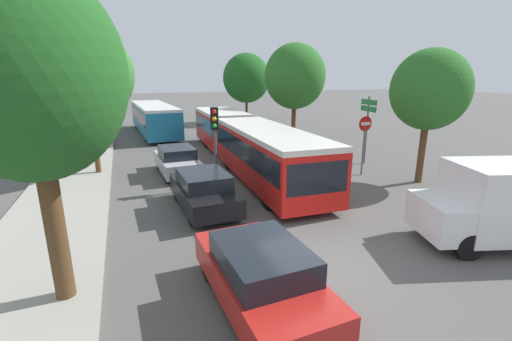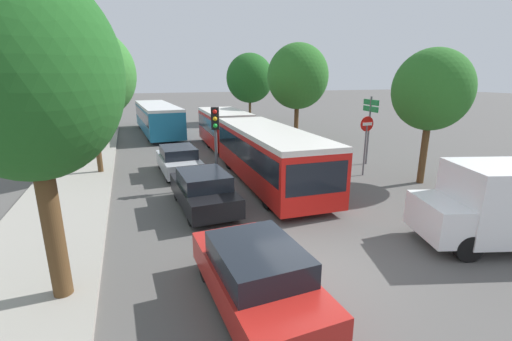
{
  "view_description": "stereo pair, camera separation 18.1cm",
  "coord_description": "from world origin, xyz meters",
  "px_view_note": "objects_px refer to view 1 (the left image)",
  "views": [
    {
      "loc": [
        -4.25,
        -6.51,
        4.58
      ],
      "look_at": [
        0.2,
        4.97,
        1.2
      ],
      "focal_mm": 24.0,
      "sensor_mm": 36.0,
      "label": 1
    },
    {
      "loc": [
        -4.08,
        -6.57,
        4.58
      ],
      "look_at": [
        0.2,
        4.97,
        1.2
      ],
      "focal_mm": 24.0,
      "sensor_mm": 36.0,
      "label": 2
    }
  ],
  "objects_px": {
    "tree_left_mid": "(86,74)",
    "tree_right_far": "(246,79)",
    "queued_car_black": "(204,190)",
    "tree_right_mid": "(295,78)",
    "tree_left_far": "(92,89)",
    "traffic_light": "(215,130)",
    "tree_left_distant": "(95,77)",
    "tree_right_near": "(430,90)",
    "queued_car_red": "(261,275)",
    "direction_sign_post": "(368,117)",
    "no_entry_sign": "(364,136)",
    "queued_car_silver": "(177,160)",
    "tree_left_near": "(28,81)",
    "city_bus_rear": "(154,117)",
    "articulated_bus": "(244,139)"
  },
  "relations": [
    {
      "from": "queued_car_red",
      "to": "direction_sign_post",
      "type": "relative_size",
      "value": 1.13
    },
    {
      "from": "queued_car_black",
      "to": "tree_right_mid",
      "type": "xyz_separation_m",
      "value": [
        9.54,
        11.62,
        3.78
      ]
    },
    {
      "from": "queued_car_silver",
      "to": "tree_right_mid",
      "type": "relative_size",
      "value": 0.57
    },
    {
      "from": "queued_car_red",
      "to": "traffic_light",
      "type": "bearing_deg",
      "value": -10.52
    },
    {
      "from": "queued_car_red",
      "to": "tree_right_near",
      "type": "bearing_deg",
      "value": -63.19
    },
    {
      "from": "traffic_light",
      "to": "tree_right_far",
      "type": "distance_m",
      "value": 21.9
    },
    {
      "from": "no_entry_sign",
      "to": "articulated_bus",
      "type": "bearing_deg",
      "value": -130.82
    },
    {
      "from": "city_bus_rear",
      "to": "queued_car_red",
      "type": "height_order",
      "value": "city_bus_rear"
    },
    {
      "from": "direction_sign_post",
      "to": "tree_left_mid",
      "type": "xyz_separation_m",
      "value": [
        -13.42,
        2.76,
        2.15
      ]
    },
    {
      "from": "queued_car_silver",
      "to": "tree_left_near",
      "type": "height_order",
      "value": "tree_left_near"
    },
    {
      "from": "city_bus_rear",
      "to": "queued_car_black",
      "type": "height_order",
      "value": "city_bus_rear"
    },
    {
      "from": "queued_car_black",
      "to": "no_entry_sign",
      "type": "xyz_separation_m",
      "value": [
        8.1,
        1.66,
        1.18
      ]
    },
    {
      "from": "tree_left_mid",
      "to": "tree_left_distant",
      "type": "relative_size",
      "value": 0.94
    },
    {
      "from": "tree_right_near",
      "to": "no_entry_sign",
      "type": "bearing_deg",
      "value": 131.03
    },
    {
      "from": "queued_car_silver",
      "to": "tree_left_near",
      "type": "bearing_deg",
      "value": 155.53
    },
    {
      "from": "tree_left_mid",
      "to": "tree_right_mid",
      "type": "height_order",
      "value": "tree_right_mid"
    },
    {
      "from": "queued_car_black",
      "to": "traffic_light",
      "type": "relative_size",
      "value": 1.19
    },
    {
      "from": "tree_right_mid",
      "to": "tree_right_far",
      "type": "bearing_deg",
      "value": 89.87
    },
    {
      "from": "queued_car_silver",
      "to": "tree_left_near",
      "type": "xyz_separation_m",
      "value": [
        -3.73,
        -9.09,
        3.82
      ]
    },
    {
      "from": "tree_left_far",
      "to": "tree_right_far",
      "type": "xyz_separation_m",
      "value": [
        13.72,
        8.29,
        0.5
      ]
    },
    {
      "from": "queued_car_silver",
      "to": "traffic_light",
      "type": "height_order",
      "value": "traffic_light"
    },
    {
      "from": "city_bus_rear",
      "to": "tree_left_far",
      "type": "distance_m",
      "value": 6.24
    },
    {
      "from": "traffic_light",
      "to": "no_entry_sign",
      "type": "relative_size",
      "value": 1.21
    },
    {
      "from": "tree_right_near",
      "to": "city_bus_rear",
      "type": "bearing_deg",
      "value": 118.18
    },
    {
      "from": "traffic_light",
      "to": "tree_left_far",
      "type": "height_order",
      "value": "tree_left_far"
    },
    {
      "from": "tree_right_mid",
      "to": "tree_right_far",
      "type": "relative_size",
      "value": 1.01
    },
    {
      "from": "tree_left_mid",
      "to": "tree_left_distant",
      "type": "distance_m",
      "value": 16.05
    },
    {
      "from": "no_entry_sign",
      "to": "tree_left_distant",
      "type": "height_order",
      "value": "tree_left_distant"
    },
    {
      "from": "articulated_bus",
      "to": "queued_car_red",
      "type": "xyz_separation_m",
      "value": [
        -3.61,
        -11.35,
        -0.69
      ]
    },
    {
      "from": "articulated_bus",
      "to": "tree_left_distant",
      "type": "xyz_separation_m",
      "value": [
        -7.8,
        16.62,
        3.17
      ]
    },
    {
      "from": "tree_left_mid",
      "to": "tree_left_distant",
      "type": "bearing_deg",
      "value": 92.02
    },
    {
      "from": "queued_car_silver",
      "to": "tree_left_mid",
      "type": "xyz_separation_m",
      "value": [
        -3.58,
        1.26,
        4.02
      ]
    },
    {
      "from": "tree_left_mid",
      "to": "tree_left_far",
      "type": "xyz_separation_m",
      "value": [
        -0.4,
        7.78,
        -0.88
      ]
    },
    {
      "from": "traffic_light",
      "to": "tree_right_far",
      "type": "bearing_deg",
      "value": 174.16
    },
    {
      "from": "queued_car_silver",
      "to": "tree_right_near",
      "type": "height_order",
      "value": "tree_right_near"
    },
    {
      "from": "queued_car_black",
      "to": "tree_right_mid",
      "type": "bearing_deg",
      "value": -41.56
    },
    {
      "from": "city_bus_rear",
      "to": "queued_car_red",
      "type": "relative_size",
      "value": 2.77
    },
    {
      "from": "city_bus_rear",
      "to": "queued_car_silver",
      "type": "relative_size",
      "value": 2.86
    },
    {
      "from": "traffic_light",
      "to": "direction_sign_post",
      "type": "relative_size",
      "value": 0.94
    },
    {
      "from": "articulated_bus",
      "to": "tree_left_far",
      "type": "height_order",
      "value": "tree_left_far"
    },
    {
      "from": "tree_left_distant",
      "to": "tree_right_near",
      "type": "height_order",
      "value": "tree_left_distant"
    },
    {
      "from": "tree_right_mid",
      "to": "city_bus_rear",
      "type": "bearing_deg",
      "value": 146.29
    },
    {
      "from": "tree_left_mid",
      "to": "tree_right_far",
      "type": "bearing_deg",
      "value": 50.36
    },
    {
      "from": "city_bus_rear",
      "to": "tree_left_mid",
      "type": "relative_size",
      "value": 1.66
    },
    {
      "from": "articulated_bus",
      "to": "tree_left_distant",
      "type": "distance_m",
      "value": 18.64
    },
    {
      "from": "queued_car_silver",
      "to": "tree_left_far",
      "type": "bearing_deg",
      "value": 21.57
    },
    {
      "from": "queued_car_red",
      "to": "direction_sign_post",
      "type": "bearing_deg",
      "value": -49.07
    },
    {
      "from": "no_entry_sign",
      "to": "tree_left_distant",
      "type": "bearing_deg",
      "value": -148.93
    },
    {
      "from": "tree_left_distant",
      "to": "tree_right_far",
      "type": "xyz_separation_m",
      "value": [
        13.88,
        0.03,
        -0.24
      ]
    },
    {
      "from": "no_entry_sign",
      "to": "tree_right_mid",
      "type": "xyz_separation_m",
      "value": [
        1.44,
        9.97,
        2.61
      ]
    }
  ]
}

